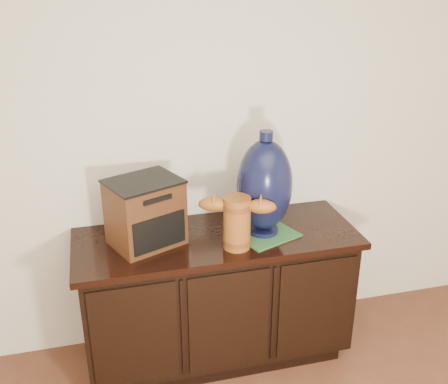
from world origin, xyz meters
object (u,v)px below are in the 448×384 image
object	(u,v)px
lamp_base	(265,186)
spray_can	(154,216)
terracotta_vessel	(237,220)
tv_radio	(145,212)
sideboard	(217,296)

from	to	relation	value
lamp_base	spray_can	world-z (taller)	lamp_base
terracotta_vessel	tv_radio	xyz separation A→B (m)	(-0.42, 0.15, 0.02)
sideboard	terracotta_vessel	bearing A→B (deg)	-64.59
terracotta_vessel	lamp_base	world-z (taller)	lamp_base
lamp_base	sideboard	bearing A→B (deg)	171.90
terracotta_vessel	tv_radio	world-z (taller)	tv_radio
sideboard	tv_radio	xyz separation A→B (m)	(-0.36, 0.01, 0.54)
spray_can	lamp_base	bearing A→B (deg)	-17.47
spray_can	tv_radio	bearing A→B (deg)	-113.31
sideboard	tv_radio	world-z (taller)	tv_radio
sideboard	lamp_base	size ratio (longest dim) A/B	2.70
terracotta_vessel	spray_can	xyz separation A→B (m)	(-0.37, 0.28, -0.07)
sideboard	terracotta_vessel	size ratio (longest dim) A/B	3.92
sideboard	terracotta_vessel	xyz separation A→B (m)	(0.07, -0.14, 0.52)
sideboard	spray_can	world-z (taller)	spray_can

